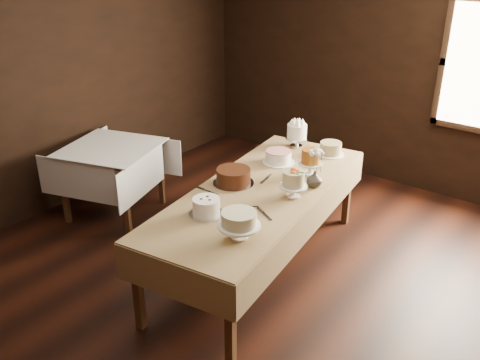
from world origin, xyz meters
The scene contains 20 objects.
floor centered at (0.00, 0.00, 0.00)m, with size 5.00×6.00×0.01m, color black.
wall_back centered at (0.00, 3.00, 1.40)m, with size 5.00×0.02×2.80m, color black.
wall_left centered at (-2.50, 0.00, 1.40)m, with size 0.02×6.00×2.80m, color black.
display_table centered at (0.09, 0.38, 0.76)m, with size 1.40×2.76×0.82m.
side_table centered at (-1.83, 0.26, 0.70)m, with size 1.19×1.19×0.80m.
cake_meringue centered at (-0.23, 1.46, 0.94)m, with size 0.26×0.26×0.26m.
cake_speckled centered at (0.17, 1.49, 0.88)m, with size 0.28×0.28×0.13m.
cake_lattice centered at (-0.13, 0.98, 0.87)m, with size 0.35×0.35×0.12m.
cake_caramel centered at (0.26, 0.93, 0.93)m, with size 0.23×0.23×0.27m.
cake_chocolate centered at (-0.17, 0.32, 0.89)m, with size 0.43×0.43×0.15m.
cake_flowers centered at (0.39, 0.44, 0.93)m, with size 0.24×0.24×0.25m.
cake_swirl centered at (0.02, -0.27, 0.89)m, with size 0.28×0.28×0.14m.
cake_cream centered at (0.45, -0.39, 0.92)m, with size 0.35×0.35×0.23m.
cake_server_a centered at (0.22, 0.05, 0.82)m, with size 0.24×0.03×0.01m, color silver.
cake_server_b centered at (0.43, 0.01, 0.82)m, with size 0.24×0.03×0.01m, color silver.
cake_server_c centered at (-0.01, 0.64, 0.82)m, with size 0.24×0.03×0.01m, color silver.
cake_server_d centered at (0.34, 0.71, 0.82)m, with size 0.24×0.03×0.01m, color silver.
cake_server_e centered at (-0.22, 0.06, 0.82)m, with size 0.24×0.03×0.01m, color silver.
flower_vase centered at (0.43, 0.73, 0.89)m, with size 0.14×0.14×0.15m, color #2D2823.
flower_bouquet centered at (0.43, 0.73, 1.09)m, with size 0.14×0.14×0.20m, color white, non-canonical shape.
Camera 1 is at (2.54, -3.03, 2.86)m, focal length 39.28 mm.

